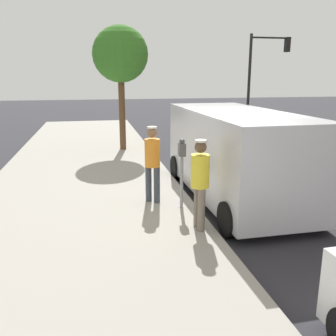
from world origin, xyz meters
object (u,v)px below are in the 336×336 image
at_px(pedestrian_in_yellow, 200,179).
at_px(parking_meter_near, 182,161).
at_px(pedestrian_in_orange, 152,159).
at_px(parked_van, 235,153).
at_px(street_tree, 120,55).
at_px(traffic_light_corner, 264,65).

bearing_deg(pedestrian_in_yellow, parking_meter_near, -87.35).
xyz_separation_m(pedestrian_in_orange, pedestrian_in_yellow, (-0.61, 1.67, -0.02)).
relative_size(pedestrian_in_orange, parked_van, 0.33).
xyz_separation_m(pedestrian_in_orange, street_tree, (0.14, -6.37, 2.54)).
xyz_separation_m(pedestrian_in_yellow, street_tree, (0.76, -8.04, 2.56)).
relative_size(pedestrian_in_yellow, street_tree, 0.37).
bearing_deg(traffic_light_corner, parking_meter_near, 58.37).
height_order(parking_meter_near, street_tree, street_tree).
distance_m(parking_meter_near, pedestrian_in_orange, 0.74).
distance_m(parking_meter_near, street_tree, 7.33).
height_order(parking_meter_near, parked_van, parked_van).
xyz_separation_m(pedestrian_in_yellow, parked_van, (-1.45, -1.92, 0.03)).
height_order(pedestrian_in_yellow, street_tree, street_tree).
bearing_deg(street_tree, pedestrian_in_orange, 91.30).
xyz_separation_m(pedestrian_in_yellow, traffic_light_corner, (-7.79, -13.92, 2.40)).
xyz_separation_m(parking_meter_near, traffic_light_corner, (-7.84, -12.73, 2.34)).
bearing_deg(pedestrian_in_yellow, street_tree, -84.62).
distance_m(pedestrian_in_orange, traffic_light_corner, 15.04).
xyz_separation_m(parked_van, street_tree, (2.20, -6.13, 2.53)).
height_order(parking_meter_near, pedestrian_in_yellow, pedestrian_in_yellow).
bearing_deg(pedestrian_in_orange, parking_meter_near, 139.24).
height_order(pedestrian_in_yellow, traffic_light_corner, traffic_light_corner).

